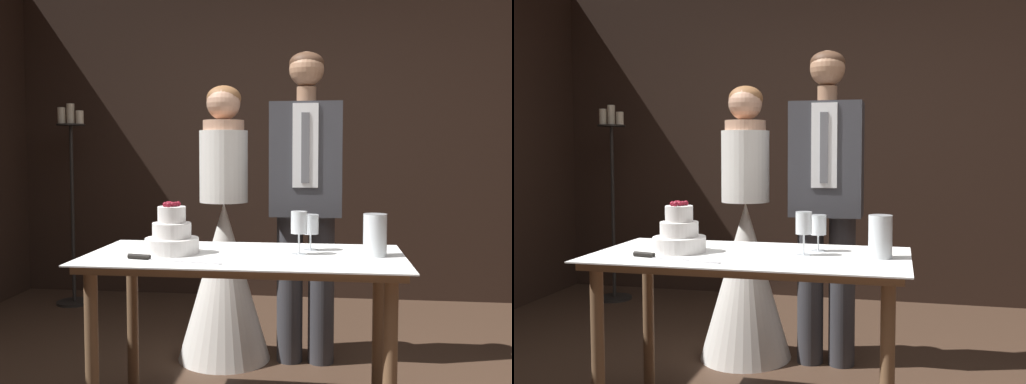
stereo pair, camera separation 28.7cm
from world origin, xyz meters
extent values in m
cube|color=black|center=(0.00, 2.53, 1.33)|extent=(5.13, 0.12, 2.66)
cylinder|color=brown|center=(-0.78, -0.08, 0.36)|extent=(0.06, 0.06, 0.72)
cylinder|color=brown|center=(0.42, -0.08, 0.36)|extent=(0.06, 0.06, 0.72)
cylinder|color=brown|center=(-0.78, 0.42, 0.36)|extent=(0.06, 0.06, 0.72)
cylinder|color=brown|center=(0.42, 0.42, 0.36)|extent=(0.06, 0.06, 0.72)
cube|color=brown|center=(-0.18, 0.17, 0.74)|extent=(1.32, 0.62, 0.03)
cube|color=white|center=(-0.18, 0.17, 0.76)|extent=(1.38, 0.68, 0.01)
cylinder|color=white|center=(-0.50, 0.16, 0.80)|extent=(0.24, 0.24, 0.07)
cylinder|color=white|center=(-0.50, 0.16, 0.87)|extent=(0.17, 0.17, 0.07)
cylinder|color=white|center=(-0.50, 0.16, 0.94)|extent=(0.12, 0.12, 0.07)
sphere|color=maroon|center=(-0.49, 0.16, 0.98)|extent=(0.02, 0.02, 0.02)
sphere|color=maroon|center=(-0.48, 0.18, 0.98)|extent=(0.02, 0.02, 0.02)
sphere|color=maroon|center=(-0.52, 0.18, 0.98)|extent=(0.02, 0.02, 0.02)
sphere|color=maroon|center=(-0.53, 0.18, 0.98)|extent=(0.02, 0.02, 0.02)
sphere|color=maroon|center=(-0.53, 0.14, 0.98)|extent=(0.02, 0.02, 0.02)
sphere|color=maroon|center=(-0.51, 0.13, 0.98)|extent=(0.02, 0.02, 0.02)
sphere|color=maroon|center=(-0.50, 0.14, 0.98)|extent=(0.02, 0.02, 0.02)
cube|color=silver|center=(-0.40, -0.04, 0.77)|extent=(0.32, 0.08, 0.00)
cylinder|color=black|center=(-0.60, 0.00, 0.78)|extent=(0.10, 0.04, 0.02)
cylinder|color=silver|center=(0.10, 0.31, 0.77)|extent=(0.07, 0.07, 0.00)
cylinder|color=silver|center=(0.10, 0.31, 0.80)|extent=(0.01, 0.01, 0.07)
cylinder|color=silver|center=(0.10, 0.31, 0.88)|extent=(0.07, 0.07, 0.09)
cylinder|color=silver|center=(0.05, 0.19, 0.77)|extent=(0.07, 0.07, 0.00)
cylinder|color=silver|center=(0.05, 0.19, 0.81)|extent=(0.01, 0.01, 0.09)
cylinder|color=silver|center=(0.05, 0.19, 0.91)|extent=(0.07, 0.07, 0.10)
cylinder|color=maroon|center=(0.05, 0.19, 0.87)|extent=(0.06, 0.06, 0.03)
cylinder|color=silver|center=(0.38, 0.20, 0.86)|extent=(0.10, 0.10, 0.18)
cylinder|color=beige|center=(0.38, 0.20, 0.81)|extent=(0.05, 0.05, 0.08)
sphere|color=#F9CC4C|center=(0.38, 0.20, 0.86)|extent=(0.02, 0.02, 0.02)
cone|color=white|center=(-0.42, 0.97, 0.46)|extent=(0.54, 0.54, 0.92)
cylinder|color=white|center=(-0.42, 0.97, 1.13)|extent=(0.28, 0.28, 0.41)
cylinder|color=tan|center=(-0.42, 0.97, 1.37)|extent=(0.24, 0.24, 0.06)
sphere|color=tan|center=(-0.42, 0.97, 1.49)|extent=(0.20, 0.20, 0.20)
ellipsoid|color=brown|center=(-0.42, 0.99, 1.52)|extent=(0.20, 0.20, 0.15)
cylinder|color=#38383D|center=(-0.03, 0.97, 0.43)|extent=(0.15, 0.15, 0.85)
cylinder|color=#38383D|center=(0.15, 0.97, 0.43)|extent=(0.15, 0.15, 0.85)
cube|color=#38383D|center=(0.06, 0.97, 1.17)|extent=(0.40, 0.24, 0.64)
cube|color=white|center=(0.06, 0.85, 1.25)|extent=(0.14, 0.01, 0.46)
cube|color=slate|center=(0.06, 0.84, 1.24)|extent=(0.04, 0.01, 0.38)
cylinder|color=#A37556|center=(0.06, 0.97, 1.54)|extent=(0.11, 0.11, 0.09)
sphere|color=#A37556|center=(0.06, 0.97, 1.68)|extent=(0.20, 0.20, 0.20)
ellipsoid|color=#472D1E|center=(0.06, 0.98, 1.71)|extent=(0.20, 0.20, 0.13)
cylinder|color=black|center=(-1.84, 2.04, 0.01)|extent=(0.28, 0.28, 0.02)
cylinder|color=black|center=(-1.84, 2.04, 0.72)|extent=(0.03, 0.03, 1.41)
cylinder|color=black|center=(-1.84, 2.04, 1.43)|extent=(0.22, 0.22, 0.01)
cylinder|color=beige|center=(-1.91, 2.04, 1.51)|extent=(0.06, 0.06, 0.13)
cylinder|color=beige|center=(-1.84, 2.04, 1.52)|extent=(0.06, 0.06, 0.16)
cylinder|color=beige|center=(-1.76, 2.04, 1.49)|extent=(0.06, 0.06, 0.10)
camera|label=1|loc=(0.17, -2.28, 1.20)|focal=40.00mm
camera|label=2|loc=(0.45, -2.23, 1.20)|focal=40.00mm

